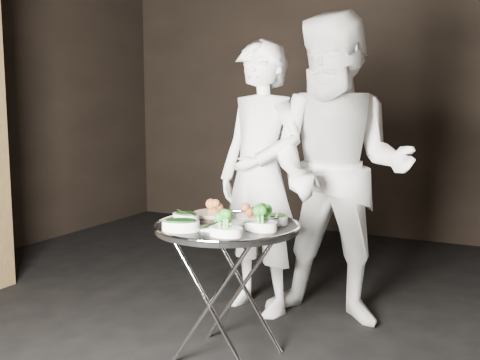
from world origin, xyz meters
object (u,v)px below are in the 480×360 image
at_px(serving_tray, 227,226).
at_px(waiter_left, 260,178).
at_px(tray_stand, 227,286).
at_px(waiter_right, 338,170).

distance_m(serving_tray, waiter_left, 0.80).
relative_size(tray_stand, waiter_left, 0.41).
height_order(waiter_left, waiter_right, waiter_right).
bearing_deg(serving_tray, tray_stand, 0.00).
relative_size(tray_stand, waiter_right, 0.38).
bearing_deg(waiter_left, tray_stand, -61.01).
xyz_separation_m(tray_stand, waiter_left, (-0.17, 0.76, 0.48)).
bearing_deg(tray_stand, waiter_left, 102.36).
relative_size(serving_tray, waiter_left, 0.44).
bearing_deg(waiter_left, waiter_right, 20.17).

